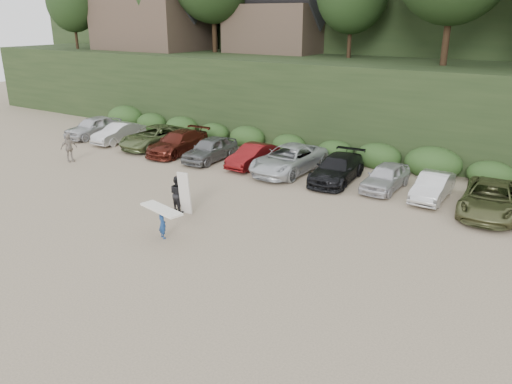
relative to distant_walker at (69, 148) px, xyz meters
The scene contains 5 objects.
ground 16.81m from the distant_walker, 15.40° to the right, with size 120.00×120.00×0.00m, color tan.
parked_cars 14.98m from the distant_walker, 21.83° to the left, with size 40.00×6.43×1.64m.
distant_walker is the anchor object (origin of this frame).
child_surfer 14.51m from the distant_walker, 22.47° to the right, with size 2.38×1.13×1.38m.
adult_surfer 12.24m from the distant_walker, 13.20° to the right, with size 1.36×0.85×2.12m.
Camera 1 is at (11.32, -15.39, 9.08)m, focal length 35.00 mm.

